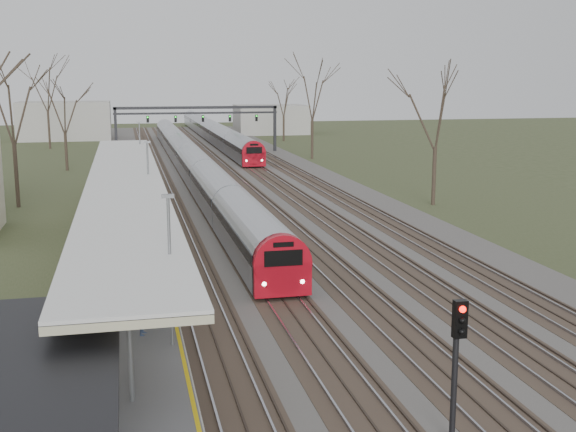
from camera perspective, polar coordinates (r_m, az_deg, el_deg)
name	(u,v)px	position (r m, az deg, el deg)	size (l,w,h in m)	color
track_bed	(231,186)	(65.22, -4.49, 2.36)	(24.00, 160.00, 0.22)	#474442
platform	(127,224)	(47.25, -12.62, -0.60)	(3.50, 69.00, 1.00)	#9E9B93
canopy	(125,180)	(42.22, -12.77, 2.77)	(4.10, 50.00, 3.11)	slate
signal_gantry	(197,115)	(94.41, -7.19, 7.90)	(21.00, 0.59, 6.08)	black
tree_west_far	(11,101)	(57.43, -21.04, 8.50)	(5.50, 5.50, 11.33)	#2D231C
tree_east_far	(437,110)	(55.84, 11.66, 8.19)	(5.00, 5.00, 10.30)	#2D231C
train_near	(190,159)	(75.07, -7.77, 4.50)	(2.62, 90.21, 3.05)	#9D9FA6
train_far	(212,131)	(114.35, -6.01, 6.71)	(2.62, 75.21, 3.05)	#9D9FA6
passenger	(142,313)	(25.32, -11.44, -7.49)	(0.59, 0.39, 1.62)	#334363
signal_post	(457,350)	(19.57, 13.21, -10.28)	(0.35, 0.45, 4.10)	black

